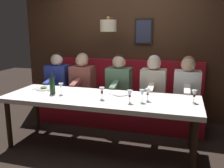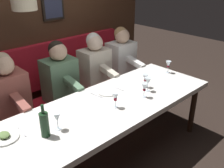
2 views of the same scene
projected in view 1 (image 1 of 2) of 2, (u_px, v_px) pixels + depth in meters
name	position (u px, v px, depth m)	size (l,w,h in m)	color
ground_plane	(101.00, 147.00, 3.52)	(12.00, 12.00, 0.00)	black
dining_table	(100.00, 101.00, 3.37)	(0.90, 2.67, 0.74)	silver
banquette_bench	(117.00, 112.00, 4.30)	(0.52, 2.87, 0.45)	red
back_wall_panel	(125.00, 44.00, 4.59)	(0.59, 4.07, 2.90)	#422819
diner_nearest	(187.00, 83.00, 3.86)	(0.60, 0.40, 0.79)	white
diner_near	(153.00, 81.00, 4.00)	(0.60, 0.40, 0.79)	beige
diner_middle	(119.00, 79.00, 4.16)	(0.60, 0.40, 0.79)	#567A5B
diner_far	(83.00, 77.00, 4.34)	(0.60, 0.40, 0.79)	#934C42
diner_farthest	(58.00, 76.00, 4.47)	(0.60, 0.40, 0.79)	#283893
place_setting_0	(44.00, 88.00, 3.78)	(0.24, 0.31, 0.05)	silver
place_setting_1	(120.00, 94.00, 3.48)	(0.24, 0.33, 0.01)	white
wine_glass_0	(148.00, 92.00, 3.16)	(0.07, 0.07, 0.16)	silver
wine_glass_1	(102.00, 91.00, 3.22)	(0.07, 0.07, 0.16)	silver
wine_glass_2	(61.00, 86.00, 3.46)	(0.07, 0.07, 0.16)	silver
wine_glass_3	(142.00, 93.00, 3.09)	(0.07, 0.07, 0.16)	silver
wine_glass_4	(130.00, 94.00, 3.07)	(0.07, 0.07, 0.16)	silver
wine_glass_5	(194.00, 94.00, 3.07)	(0.07, 0.07, 0.16)	silver
wine_bottle	(52.00, 86.00, 3.49)	(0.08, 0.08, 0.30)	#19381E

